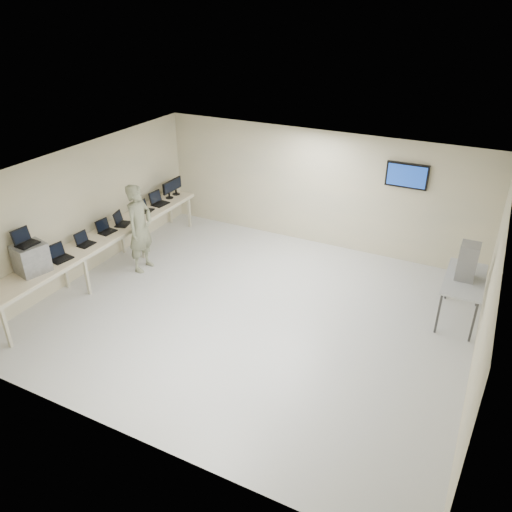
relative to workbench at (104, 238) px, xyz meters
The scene contains 15 objects.
room 3.67m from the workbench, ahead, with size 8.01×7.01×2.81m.
workbench is the anchor object (origin of this frame).
equipment_box 1.84m from the workbench, 92.00° to the right, with size 0.47×0.54×0.56m, color gray.
laptop_on_box 1.94m from the workbench, 93.83° to the right, with size 0.33×0.39×0.29m.
laptop_0 1.23m from the workbench, 90.48° to the right, with size 0.38×0.43×0.30m.
laptop_1 0.54m from the workbench, 94.44° to the right, with size 0.29×0.35×0.26m.
laptop_2 0.22m from the workbench, 113.02° to the left, with size 0.32×0.38×0.28m.
laptop_3 0.65m from the workbench, 93.00° to the left, with size 0.39×0.42×0.29m.
laptop_4 1.51m from the workbench, 91.12° to the left, with size 0.32×0.36×0.26m.
laptop_5 2.01m from the workbench, 90.59° to the left, with size 0.37×0.43×0.31m.
monitor_near 2.48m from the workbench, 90.26° to the left, with size 0.19×0.44×0.43m.
monitor_far 2.77m from the workbench, 90.23° to the left, with size 0.20×0.44×0.44m.
soldier 0.80m from the workbench, 38.41° to the left, with size 0.72×0.47×1.98m, color #6A7454.
side_table 7.36m from the workbench, 12.42° to the left, with size 0.69×1.48×0.89m.
storage_bins 7.35m from the workbench, 12.46° to the left, with size 0.33×0.36×0.69m.
Camera 1 is at (3.71, -7.18, 5.52)m, focal length 35.00 mm.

